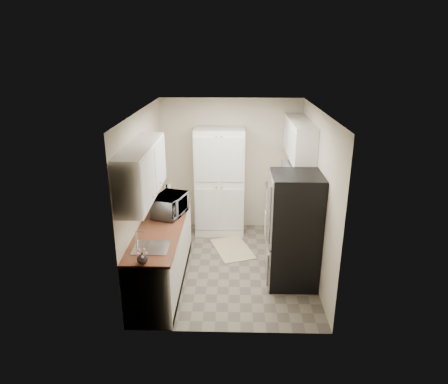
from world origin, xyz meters
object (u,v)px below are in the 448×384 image
(electric_range, at_px, (288,230))
(wine_bottle, at_px, (167,195))
(refrigerator, at_px, (294,230))
(microwave, at_px, (170,205))
(toaster_oven, at_px, (289,182))
(pantry_cabinet, at_px, (220,182))

(electric_range, xyz_separation_m, wine_bottle, (-2.00, -0.01, 0.60))
(refrigerator, bearing_deg, wine_bottle, 158.21)
(microwave, height_order, toaster_oven, microwave)
(pantry_cabinet, relative_size, refrigerator, 1.18)
(electric_range, bearing_deg, wine_bottle, -179.60)
(pantry_cabinet, relative_size, toaster_oven, 5.19)
(wine_bottle, height_order, toaster_oven, wine_bottle)
(refrigerator, bearing_deg, pantry_cabinet, 123.46)
(microwave, height_order, wine_bottle, microwave)
(electric_range, relative_size, toaster_oven, 2.93)
(electric_range, bearing_deg, pantry_cabinet, 141.78)
(microwave, bearing_deg, refrigerator, -83.73)
(wine_bottle, bearing_deg, microwave, -75.24)
(pantry_cabinet, distance_m, microwave, 1.55)
(electric_range, height_order, toaster_oven, toaster_oven)
(electric_range, bearing_deg, toaster_oven, 83.60)
(electric_range, distance_m, wine_bottle, 2.09)
(refrigerator, distance_m, wine_bottle, 2.13)
(microwave, relative_size, wine_bottle, 1.86)
(refrigerator, bearing_deg, microwave, 169.33)
(electric_range, height_order, refrigerator, refrigerator)
(wine_bottle, bearing_deg, electric_range, 0.40)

